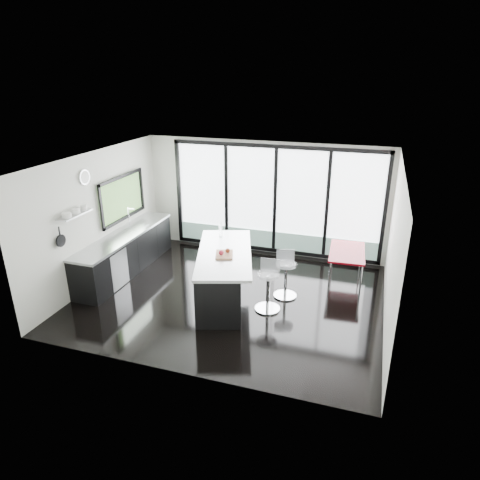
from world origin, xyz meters
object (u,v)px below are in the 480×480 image
(island, at_px, (221,274))
(bar_stool_far, at_px, (286,280))
(bar_stool_near, at_px, (268,292))
(red_table, at_px, (346,265))

(island, relative_size, bar_stool_far, 3.54)
(bar_stool_far, bearing_deg, bar_stool_near, -128.99)
(bar_stool_near, xyz_separation_m, red_table, (1.31, 1.76, -0.04))
(island, xyz_separation_m, bar_stool_far, (1.24, 0.43, -0.14))
(bar_stool_near, height_order, bar_stool_far, bar_stool_near)
(red_table, bearing_deg, bar_stool_far, -133.91)
(island, bearing_deg, bar_stool_far, 19.30)
(bar_stool_near, bearing_deg, island, 167.48)
(island, relative_size, bar_stool_near, 3.43)
(island, height_order, red_table, island)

